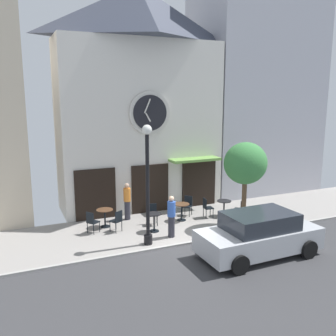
{
  "coord_description": "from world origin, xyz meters",
  "views": [
    {
      "loc": [
        -5.93,
        -11.68,
        5.51
      ],
      "look_at": [
        0.11,
        2.15,
        2.52
      ],
      "focal_mm": 39.58,
      "sensor_mm": 36.0,
      "label": 1
    }
  ],
  "objects": [
    {
      "name": "street_lamp",
      "position": [
        -1.36,
        0.63,
        2.27
      ],
      "size": [
        0.36,
        0.36,
        4.48
      ],
      "color": "black",
      "rests_on": "ground_plane"
    },
    {
      "name": "cafe_chair_facing_wall",
      "position": [
        -3.06,
        2.58,
        0.53
      ],
      "size": [
        0.56,
        0.56,
        0.9
      ],
      "color": "black",
      "rests_on": "ground_plane"
    },
    {
      "name": "parked_car_silver",
      "position": [
        1.81,
        -1.84,
        0.76
      ],
      "size": [
        4.32,
        2.07,
        1.55
      ],
      "color": "#B7BABF",
      "rests_on": "ground_plane"
    },
    {
      "name": "cafe_chair_by_entrance",
      "position": [
        2.16,
        2.44,
        0.53
      ],
      "size": [
        0.45,
        0.45,
        0.9
      ],
      "color": "black",
      "rests_on": "ground_plane"
    },
    {
      "name": "street_tree",
      "position": [
        3.06,
        0.86,
        2.7
      ],
      "size": [
        1.85,
        1.67,
        3.61
      ],
      "color": "brown",
      "rests_on": "ground_plane"
    },
    {
      "name": "cafe_table_rightmost",
      "position": [
        -0.68,
        1.76,
        0.51
      ],
      "size": [
        0.62,
        0.62,
        0.77
      ],
      "color": "black",
      "rests_on": "ground_plane"
    },
    {
      "name": "cafe_table_near_door",
      "position": [
        -2.39,
        3.09,
        0.54
      ],
      "size": [
        0.7,
        0.7,
        0.77
      ],
      "color": "black",
      "rests_on": "ground_plane"
    },
    {
      "name": "cafe_chair_under_awning",
      "position": [
        1.54,
        3.11,
        0.53
      ],
      "size": [
        0.57,
        0.57,
        0.9
      ],
      "color": "black",
      "rests_on": "ground_plane"
    },
    {
      "name": "clock_building",
      "position": [
        0.12,
        5.58,
        5.45
      ],
      "size": [
        7.84,
        3.91,
        10.51
      ],
      "color": "silver",
      "rests_on": "ground_plane"
    },
    {
      "name": "ground_plane",
      "position": [
        0.0,
        -0.95,
        -0.02
      ],
      "size": [
        26.37,
        10.53,
        0.13
      ],
      "color": "gray"
    },
    {
      "name": "cafe_chair_left_end",
      "position": [
        -0.42,
        2.59,
        0.53
      ],
      "size": [
        0.48,
        0.48,
        0.9
      ],
      "color": "black",
      "rests_on": "ground_plane"
    },
    {
      "name": "pedestrian_orange",
      "position": [
        -1.22,
        3.64,
        0.86
      ],
      "size": [
        0.45,
        0.45,
        1.67
      ],
      "color": "#2D2D38",
      "rests_on": "ground_plane"
    },
    {
      "name": "cafe_table_center",
      "position": [
        3.02,
        2.32,
        0.49
      ],
      "size": [
        0.65,
        0.65,
        0.73
      ],
      "color": "black",
      "rests_on": "ground_plane"
    },
    {
      "name": "neighbor_building_right",
      "position": [
        7.56,
        6.56,
        6.89
      ],
      "size": [
        6.88,
        4.52,
        13.78
      ],
      "color": "#B2B2BC",
      "rests_on": "ground_plane"
    },
    {
      "name": "cafe_chair_facing_street",
      "position": [
        3.42,
        1.62,
        0.53
      ],
      "size": [
        0.56,
        0.56,
        0.9
      ],
      "color": "black",
      "rests_on": "ground_plane"
    },
    {
      "name": "cafe_table_leftmost",
      "position": [
        0.95,
        2.55,
        0.54
      ],
      "size": [
        0.7,
        0.7,
        0.77
      ],
      "color": "black",
      "rests_on": "ground_plane"
    },
    {
      "name": "pedestrian_blue",
      "position": [
        -0.27,
        0.94,
        0.86
      ],
      "size": [
        0.43,
        0.43,
        1.67
      ],
      "color": "#2D2D38",
      "rests_on": "ground_plane"
    },
    {
      "name": "cafe_chair_corner",
      "position": [
        -2.07,
        2.32,
        0.53
      ],
      "size": [
        0.54,
        0.54,
        0.9
      ],
      "color": "black",
      "rests_on": "ground_plane"
    }
  ]
}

